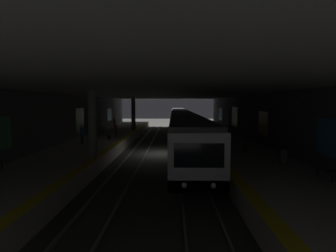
% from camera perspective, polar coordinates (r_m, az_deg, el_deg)
% --- Properties ---
extents(ground_plane, '(120.00, 120.00, 0.00)m').
position_cam_1_polar(ground_plane, '(25.95, -1.29, -5.79)').
color(ground_plane, '#42423F').
extents(track_left, '(60.00, 1.53, 0.16)m').
position_cam_1_polar(track_left, '(25.94, 3.59, -5.62)').
color(track_left, gray).
rests_on(track_left, ground).
extents(track_right, '(60.00, 1.53, 0.16)m').
position_cam_1_polar(track_right, '(26.12, -6.14, -5.57)').
color(track_right, gray).
rests_on(track_right, ground).
extents(platform_left, '(60.00, 5.30, 1.06)m').
position_cam_1_polar(platform_left, '(26.42, 13.09, -4.56)').
color(platform_left, beige).
rests_on(platform_left, ground).
extents(platform_right, '(60.00, 5.30, 1.06)m').
position_cam_1_polar(platform_right, '(26.93, -15.40, -4.44)').
color(platform_right, beige).
rests_on(platform_right, ground).
extents(wall_left, '(60.00, 0.56, 5.60)m').
position_cam_1_polar(wall_left, '(26.97, 19.19, 0.35)').
color(wall_left, '#56565B').
rests_on(wall_left, ground).
extents(wall_right, '(60.00, 0.56, 5.60)m').
position_cam_1_polar(wall_right, '(27.66, -21.26, 0.40)').
color(wall_right, '#56565B').
rests_on(wall_right, ground).
extents(ceiling_slab, '(60.00, 19.40, 0.40)m').
position_cam_1_polar(ceiling_slab, '(25.54, -1.32, 7.12)').
color(ceiling_slab, '#ADAAA3').
rests_on(ceiling_slab, wall_left).
extents(pillar_near, '(0.56, 0.56, 4.55)m').
position_cam_1_polar(pillar_near, '(19.06, -15.40, 0.33)').
color(pillar_near, gray).
rests_on(pillar_near, platform_right).
extents(pillar_far, '(0.56, 0.56, 4.55)m').
position_cam_1_polar(pillar_far, '(37.78, -7.19, 2.54)').
color(pillar_far, gray).
rests_on(pillar_far, platform_right).
extents(metro_train, '(56.00, 2.83, 3.49)m').
position_cam_1_polar(metro_train, '(40.18, 2.67, 0.84)').
color(metro_train, silver).
rests_on(metro_train, track_left).
extents(bench_left_near, '(1.70, 0.47, 0.86)m').
position_cam_1_polar(bench_left_near, '(15.60, 30.01, -7.56)').
color(bench_left_near, '#262628').
rests_on(bench_left_near, platform_left).
extents(bench_left_mid, '(1.70, 0.47, 0.86)m').
position_cam_1_polar(bench_left_mid, '(40.59, 11.66, 0.15)').
color(bench_left_mid, '#262628').
rests_on(bench_left_mid, platform_left).
extents(bench_right_mid, '(1.70, 0.47, 0.86)m').
position_cam_1_polar(bench_right_mid, '(39.14, -13.14, -0.04)').
color(bench_right_mid, '#262628').
rests_on(bench_right_mid, platform_right).
extents(person_waiting_near, '(0.60, 0.23, 1.70)m').
position_cam_1_polar(person_waiting_near, '(26.38, -17.40, -1.50)').
color(person_waiting_near, black).
rests_on(person_waiting_near, platform_right).
extents(person_walking_mid, '(0.60, 0.22, 1.57)m').
position_cam_1_polar(person_walking_mid, '(34.29, 8.82, -0.09)').
color(person_walking_mid, '#373737').
rests_on(person_walking_mid, platform_left).
extents(person_standing_far, '(0.60, 0.22, 1.64)m').
position_cam_1_polar(person_standing_far, '(39.55, -10.98, 0.57)').
color(person_standing_far, '#404040').
rests_on(person_standing_far, platform_right).
extents(person_boarding, '(0.60, 0.22, 1.56)m').
position_cam_1_polar(person_boarding, '(30.63, -10.76, -0.69)').
color(person_boarding, '#444444').
rests_on(person_boarding, platform_right).
extents(suitcase_rolling, '(0.37, 0.23, 0.90)m').
position_cam_1_polar(suitcase_rolling, '(21.84, 15.55, -4.34)').
color(suitcase_rolling, maroon).
rests_on(suitcase_rolling, platform_left).
extents(backpack_on_floor, '(0.30, 0.20, 0.40)m').
position_cam_1_polar(backpack_on_floor, '(28.65, -12.14, -2.37)').
color(backpack_on_floor, black).
rests_on(backpack_on_floor, platform_right).
extents(trash_bin, '(0.44, 0.44, 0.85)m').
position_cam_1_polar(trash_bin, '(18.30, 22.82, -5.88)').
color(trash_bin, '#595B5E').
rests_on(trash_bin, platform_left).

